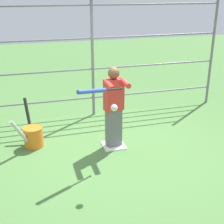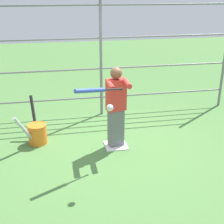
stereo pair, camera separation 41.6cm
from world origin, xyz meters
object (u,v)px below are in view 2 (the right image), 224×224
Objects in this scene: batter at (116,106)px; baseball_bat_swinging at (94,90)px; softball_in_flight at (110,108)px; bat_bucket at (37,133)px.

baseball_bat_swinging is (0.47, 0.62, 0.51)m from batter.
batter reaches higher than baseball_bat_swinging.
softball_in_flight is at bearing 109.61° from baseball_bat_swinging.
bat_bucket is at bearing -53.02° from softball_in_flight.
batter is 1.59m from bat_bucket.
baseball_bat_swinging is at bearing 53.24° from batter.
softball_in_flight is 0.11× the size of bat_bucket.
baseball_bat_swinging is 0.96× the size of bat_bucket.
bat_bucket is (0.95, -1.04, -1.09)m from baseball_bat_swinging.
baseball_bat_swinging is 1.79m from bat_bucket.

